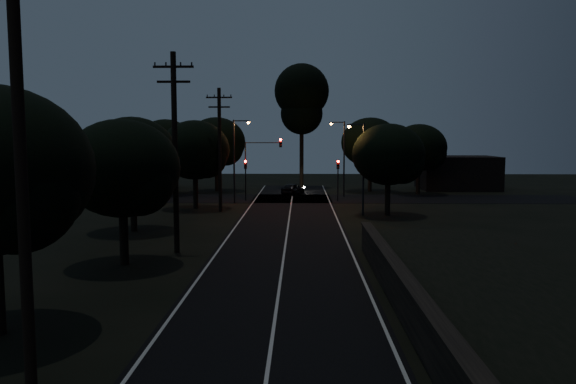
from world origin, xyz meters
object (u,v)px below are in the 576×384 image
object	(u,v)px
utility_pole_far	(220,148)
car	(293,189)
tall_pine	(302,98)
signal_mast	(262,157)
signal_right	(338,173)
streetlight_a	(236,155)
streetlight_b	(342,153)
utility_pole_mid	(175,149)
utility_pole_near	(20,146)
streetlight_c	(361,162)
signal_left	(246,173)

from	to	relation	value
utility_pole_far	car	bearing A→B (deg)	66.68
tall_pine	signal_mast	bearing A→B (deg)	-104.62
signal_right	streetlight_a	size ratio (longest dim) A/B	0.51
streetlight_b	car	distance (m)	6.91
signal_mast	streetlight_b	xyz separation A→B (m)	(8.22, 4.01, 0.30)
utility_pole_mid	signal_mast	world-z (taller)	utility_pole_mid
utility_pole_near	streetlight_c	size ratio (longest dim) A/B	1.60
tall_pine	signal_left	world-z (taller)	tall_pine
utility_pole_near	car	world-z (taller)	utility_pole_near
utility_pole_mid	streetlight_a	size ratio (longest dim) A/B	1.38
utility_pole_far	signal_mast	size ratio (longest dim) A/B	1.68
utility_pole_far	streetlight_c	size ratio (longest dim) A/B	1.40
streetlight_c	utility_pole_far	bearing A→B (deg)	170.40
utility_pole_mid	streetlight_c	xyz separation A→B (m)	(11.83, 15.00, -1.39)
utility_pole_near	streetlight_c	world-z (taller)	utility_pole_near
utility_pole_near	utility_pole_mid	bearing A→B (deg)	90.00
signal_mast	car	distance (m)	7.65
utility_pole_near	signal_left	bearing A→B (deg)	88.09
utility_pole_mid	signal_right	size ratio (longest dim) A/B	2.68
signal_left	streetlight_c	world-z (taller)	streetlight_c
utility_pole_near	signal_left	distance (m)	42.15
signal_left	signal_mast	world-z (taller)	signal_mast
utility_pole_near	streetlight_b	xyz separation A→B (m)	(11.31, 46.00, -1.61)
signal_right	streetlight_a	bearing A→B (deg)	-168.66
signal_mast	streetlight_c	size ratio (longest dim) A/B	0.83
utility_pole_mid	streetlight_c	size ratio (longest dim) A/B	1.47
streetlight_c	car	size ratio (longest dim) A/B	1.99
utility_pole_far	streetlight_c	xyz separation A→B (m)	(11.83, -2.00, -1.13)
utility_pole_near	signal_mast	distance (m)	42.15
utility_pole_mid	streetlight_b	world-z (taller)	utility_pole_mid
tall_pine	car	distance (m)	13.84
utility_pole_near	streetlight_c	xyz separation A→B (m)	(11.83, 32.00, -1.89)
signal_right	signal_mast	size ratio (longest dim) A/B	0.66
signal_right	signal_mast	bearing A→B (deg)	179.97
utility_pole_near	signal_right	bearing A→B (deg)	75.83
tall_pine	signal_right	bearing A→B (deg)	-76.51
signal_mast	utility_pole_mid	bearing A→B (deg)	-97.04
car	signal_left	bearing A→B (deg)	74.92
signal_right	car	distance (m)	7.86
utility_pole_far	signal_right	size ratio (longest dim) A/B	2.56
utility_pole_far	signal_mast	distance (m)	8.64
utility_pole_mid	utility_pole_far	world-z (taller)	utility_pole_mid
streetlight_a	signal_mast	bearing A→B (deg)	39.77
utility_pole_mid	tall_pine	world-z (taller)	tall_pine
utility_pole_mid	signal_mast	bearing A→B (deg)	82.96
signal_mast	streetlight_a	world-z (taller)	streetlight_a
utility_pole_far	streetlight_b	bearing A→B (deg)	46.70
streetlight_a	car	distance (m)	10.42
utility_pole_near	car	distance (m)	48.70
utility_pole_near	signal_right	xyz separation A→B (m)	(10.60, 41.99, -3.41)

